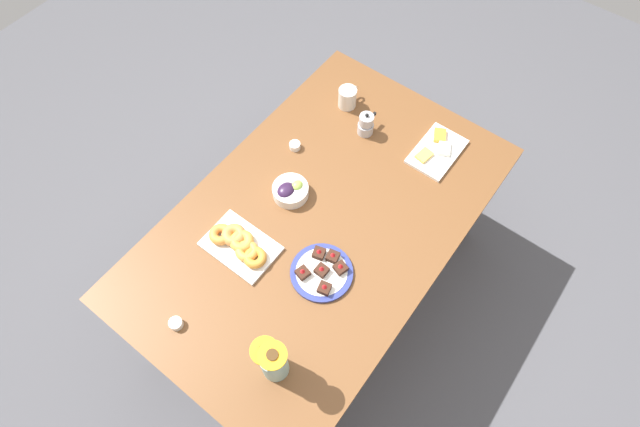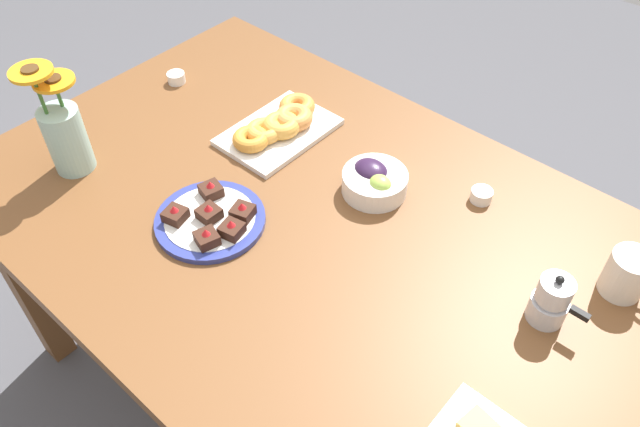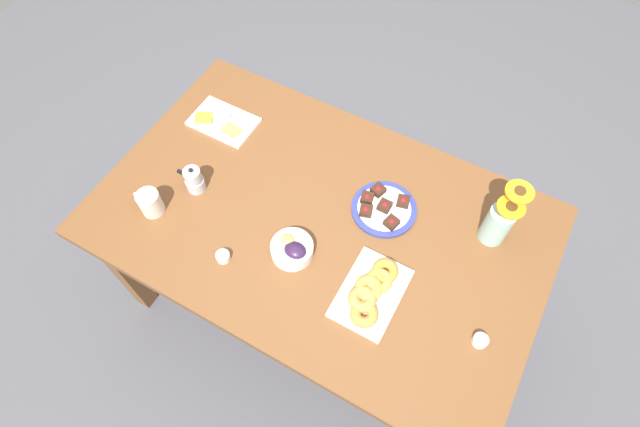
% 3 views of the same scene
% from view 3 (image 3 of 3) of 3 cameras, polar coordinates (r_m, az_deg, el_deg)
% --- Properties ---
extents(ground_plane, '(6.00, 6.00, 0.00)m').
position_cam_3_polar(ground_plane, '(2.45, 0.00, -9.37)').
color(ground_plane, '#4C4C51').
extents(dining_table, '(1.60, 1.00, 0.74)m').
position_cam_3_polar(dining_table, '(1.86, 0.00, -1.98)').
color(dining_table, brown).
rests_on(dining_table, ground_plane).
extents(coffee_mug, '(0.12, 0.08, 0.10)m').
position_cam_3_polar(coffee_mug, '(1.87, -18.86, 1.20)').
color(coffee_mug, beige).
rests_on(coffee_mug, dining_table).
extents(grape_bowl, '(0.15, 0.15, 0.07)m').
position_cam_3_polar(grape_bowl, '(1.70, -3.18, -4.09)').
color(grape_bowl, white).
rests_on(grape_bowl, dining_table).
extents(cheese_platter, '(0.26, 0.17, 0.03)m').
position_cam_3_polar(cheese_platter, '(2.08, -11.09, 10.30)').
color(cheese_platter, white).
rests_on(cheese_platter, dining_table).
extents(croissant_platter, '(0.19, 0.28, 0.05)m').
position_cam_3_polar(croissant_platter, '(1.65, 5.85, -8.90)').
color(croissant_platter, white).
rests_on(croissant_platter, dining_table).
extents(jam_cup_honey, '(0.05, 0.05, 0.03)m').
position_cam_3_polar(jam_cup_honey, '(1.67, 17.85, -13.66)').
color(jam_cup_honey, white).
rests_on(jam_cup_honey, dining_table).
extents(jam_cup_berry, '(0.05, 0.05, 0.03)m').
position_cam_3_polar(jam_cup_berry, '(1.73, -11.04, -4.84)').
color(jam_cup_berry, white).
rests_on(jam_cup_berry, dining_table).
extents(dessert_plate, '(0.24, 0.24, 0.05)m').
position_cam_3_polar(dessert_plate, '(1.81, 7.28, 0.62)').
color(dessert_plate, navy).
rests_on(dessert_plate, dining_table).
extents(flower_vase, '(0.10, 0.13, 0.27)m').
position_cam_3_polar(flower_vase, '(1.77, 19.76, -0.93)').
color(flower_vase, '#99C1B7').
rests_on(flower_vase, dining_table).
extents(moka_pot, '(0.11, 0.07, 0.12)m').
position_cam_3_polar(moka_pot, '(1.87, -14.19, 3.73)').
color(moka_pot, '#B7B7BC').
rests_on(moka_pot, dining_table).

